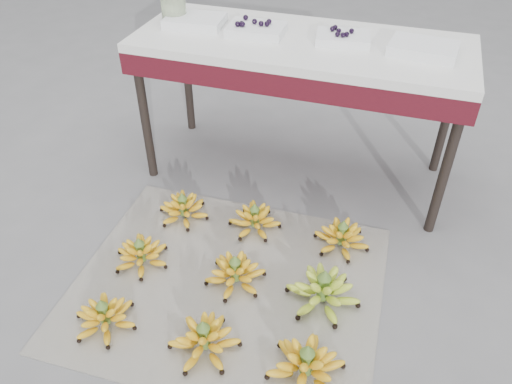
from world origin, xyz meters
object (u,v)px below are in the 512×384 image
(bunch_front_left, at_px, (105,317))
(glass_jar, at_px, (173,6))
(bunch_front_center, at_px, (204,339))
(tray_left, at_px, (256,29))
(vendor_table, at_px, (301,57))
(newspaper_mat, at_px, (228,285))
(bunch_mid_left, at_px, (141,254))
(bunch_mid_center, at_px, (235,273))
(bunch_front_right, at_px, (306,365))
(tray_far_left, at_px, (195,21))
(bunch_back_center, at_px, (255,220))
(bunch_back_left, at_px, (183,209))
(bunch_mid_right, at_px, (323,291))
(tray_right, at_px, (343,38))
(tray_far_right, at_px, (424,48))
(bunch_back_right, at_px, (342,237))

(bunch_front_left, height_order, glass_jar, glass_jar)
(bunch_front_center, distance_m, tray_left, 1.39)
(bunch_front_center, distance_m, vendor_table, 1.33)
(newspaper_mat, xyz_separation_m, vendor_table, (0.06, 0.87, 0.65))
(vendor_table, xyz_separation_m, tray_left, (-0.22, -0.00, 0.11))
(bunch_mid_left, distance_m, bunch_mid_center, 0.42)
(bunch_front_left, relative_size, vendor_table, 0.19)
(bunch_front_right, bearing_deg, tray_far_left, 110.92)
(newspaper_mat, relative_size, tray_far_left, 4.28)
(bunch_mid_center, xyz_separation_m, bunch_back_center, (-0.03, 0.34, -0.00))
(bunch_mid_left, relative_size, glass_jar, 1.92)
(newspaper_mat, bearing_deg, bunch_back_left, 135.92)
(bunch_mid_center, bearing_deg, bunch_mid_right, -16.72)
(vendor_table, bearing_deg, bunch_front_left, -109.66)
(bunch_front_center, xyz_separation_m, tray_right, (0.21, 1.21, 0.70))
(tray_far_right, relative_size, glass_jar, 2.00)
(bunch_mid_left, xyz_separation_m, tray_far_right, (0.99, 0.87, 0.71))
(tray_far_right, height_order, glass_jar, glass_jar)
(tray_left, bearing_deg, bunch_front_center, -81.03)
(vendor_table, bearing_deg, bunch_mid_center, -92.35)
(bunch_front_left, distance_m, vendor_table, 1.41)
(bunch_back_right, relative_size, tray_left, 1.07)
(bunch_front_right, bearing_deg, vendor_table, 90.89)
(tray_far_left, relative_size, tray_left, 1.09)
(newspaper_mat, xyz_separation_m, bunch_front_left, (-0.37, -0.33, 0.05))
(tray_far_left, height_order, tray_right, tray_right)
(bunch_front_left, height_order, bunch_mid_center, bunch_mid_center)
(tray_right, xyz_separation_m, glass_jar, (-0.82, 0.00, 0.05))
(bunch_mid_left, bearing_deg, bunch_back_right, 39.03)
(bunch_mid_left, distance_m, tray_left, 1.14)
(bunch_mid_left, relative_size, bunch_mid_right, 0.95)
(tray_far_right, bearing_deg, bunch_back_center, -139.47)
(bunch_mid_right, relative_size, bunch_back_left, 1.10)
(bunch_back_center, distance_m, tray_far_right, 1.05)
(bunch_front_right, xyz_separation_m, tray_far_right, (0.19, 1.18, 0.70))
(bunch_mid_left, relative_size, bunch_back_center, 0.98)
(bunch_back_right, bearing_deg, bunch_front_left, -127.39)
(tray_far_left, bearing_deg, tray_far_right, -0.51)
(bunch_mid_right, bearing_deg, vendor_table, 114.04)
(bunch_back_right, height_order, glass_jar, glass_jar)
(bunch_front_center, height_order, tray_left, tray_left)
(bunch_back_right, bearing_deg, tray_far_left, 159.95)
(vendor_table, height_order, tray_right, tray_right)
(bunch_mid_right, bearing_deg, bunch_front_center, -133.42)
(bunch_mid_center, distance_m, tray_far_right, 1.24)
(vendor_table, bearing_deg, newspaper_mat, -93.97)
(bunch_mid_center, height_order, tray_far_left, tray_far_left)
(tray_left, height_order, tray_far_right, tray_left)
(bunch_mid_left, xyz_separation_m, tray_left, (0.24, 0.87, 0.71))
(bunch_front_center, bearing_deg, bunch_mid_center, 72.13)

